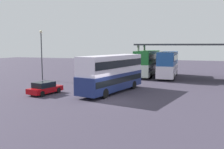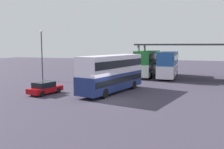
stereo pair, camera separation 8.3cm
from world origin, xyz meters
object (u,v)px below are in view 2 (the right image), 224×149
double_decker_main (112,72)px  lamppost_tall (42,49)px  parked_hatchback (45,88)px  double_decker_mid_row (168,63)px  double_decker_near_canopy (148,62)px

double_decker_main → lamppost_tall: bearing=78.0°
parked_hatchback → double_decker_mid_row: (10.80, 18.89, 1.63)m
parked_hatchback → double_decker_mid_row: bearing=-18.2°
parked_hatchback → lamppost_tall: bearing=47.8°
double_decker_near_canopy → lamppost_tall: (-14.19, -10.18, 2.37)m
double_decker_main → double_decker_near_canopy: size_ratio=0.94×
double_decker_mid_row → parked_hatchback: bearing=149.0°
double_decker_near_canopy → lamppost_tall: 17.62m
lamppost_tall → double_decker_near_canopy: bearing=35.6°
parked_hatchback → double_decker_main: bearing=-50.1°
double_decker_main → lamppost_tall: 14.90m
double_decker_main → double_decker_mid_row: 16.03m
double_decker_near_canopy → lamppost_tall: bearing=125.7°
lamppost_tall → parked_hatchback: bearing=-53.8°
double_decker_near_canopy → double_decker_mid_row: bearing=-102.3°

